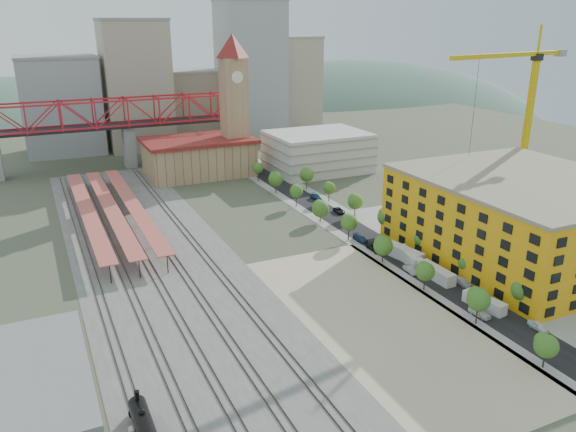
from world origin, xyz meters
name	(u,v)px	position (x,y,z in m)	size (l,w,h in m)	color
ground	(321,255)	(0.00, 0.00, 0.00)	(400.00, 400.00, 0.00)	#474C38
ballast_strip	(151,253)	(-36.00, 17.50, 0.03)	(36.00, 165.00, 0.06)	#605E59
dirt_lot	(382,319)	(-4.00, -31.50, 0.03)	(28.00, 67.00, 0.06)	tan
street_asphalt	(347,225)	(16.00, 15.00, 0.03)	(12.00, 170.00, 0.06)	black
sidewalk_west	(329,228)	(10.50, 15.00, 0.02)	(3.00, 170.00, 0.04)	gray
sidewalk_east	(364,222)	(21.50, 15.00, 0.02)	(3.00, 170.00, 0.04)	gray
construction_pad	(528,253)	(45.00, -20.00, 0.03)	(50.00, 90.00, 0.06)	gray
rail_tracks	(144,254)	(-37.80, 17.50, 0.15)	(26.56, 160.00, 0.18)	#382B23
platform_canopies	(110,207)	(-41.00, 45.00, 3.99)	(16.00, 80.00, 4.12)	#BB4D47
station_hall	(199,156)	(-5.00, 82.00, 6.67)	(38.00, 24.00, 13.10)	tan
clock_tower	(234,92)	(8.00, 79.99, 28.70)	(12.00, 12.00, 52.00)	tan
parking_garage	(318,151)	(36.00, 70.00, 7.00)	(34.00, 26.00, 14.00)	silver
truss_bridge	(126,116)	(-25.00, 105.00, 18.86)	(94.00, 9.60, 25.60)	gray
construction_building	(525,217)	(42.00, -20.00, 9.41)	(44.60, 50.60, 18.80)	gold
warehouse	(9,392)	(-66.00, -30.00, 2.50)	(22.00, 32.00, 5.00)	gray
street_trees	(367,237)	(16.00, 5.00, 0.00)	(15.40, 124.40, 8.00)	#30621D
skyline	(185,90)	(7.47, 142.31, 22.81)	(133.00, 46.00, 60.00)	#9EA0A3
distant_hills	(202,216)	(45.28, 260.00, -79.54)	(647.00, 264.00, 227.00)	#4C6B59
tower_crane	(524,100)	(65.83, 6.46, 31.51)	(47.37, 10.08, 51.06)	gold
site_trailer_a	(484,303)	(16.00, -36.16, 1.19)	(2.28, 8.66, 2.37)	silver
site_trailer_b	(436,273)	(16.00, -21.96, 1.33)	(2.55, 9.69, 2.65)	silver
site_trailer_c	(408,257)	(16.00, -12.24, 1.30)	(2.50, 9.48, 2.60)	silver
site_trailer_d	(404,254)	(16.00, -10.48, 1.42)	(2.74, 10.41, 2.85)	silver
car_0	(480,313)	(13.00, -38.23, 0.77)	(1.82, 4.53, 1.54)	silver
car_1	(411,270)	(13.00, -17.18, 0.70)	(1.49, 4.28, 1.41)	#9B9BA0
car_2	(376,248)	(13.00, -3.74, 0.80)	(2.64, 5.73, 1.59)	black
car_3	(360,238)	(13.00, 3.40, 0.71)	(2.00, 4.92, 1.43)	navy
car_4	(538,327)	(19.00, -46.35, 0.69)	(1.64, 4.07, 1.39)	white
car_5	(461,281)	(19.00, -26.36, 0.77)	(1.63, 4.66, 1.54)	#A6A5AB
car_6	(339,211)	(19.00, 24.49, 0.66)	(2.18, 4.72, 1.31)	black
car_7	(317,197)	(19.00, 38.32, 0.76)	(2.13, 5.25, 1.52)	navy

